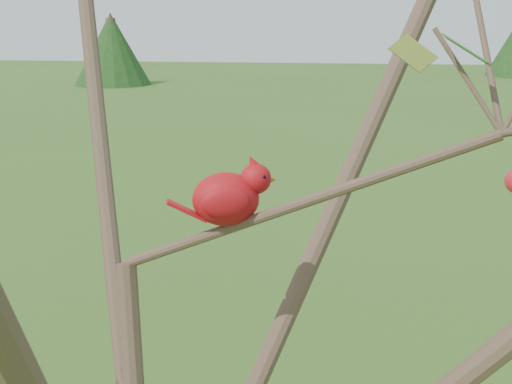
# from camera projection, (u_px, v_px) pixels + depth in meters

# --- Properties ---
(crabapple_tree) EXTENTS (2.35, 2.05, 2.95)m
(crabapple_tree) POSITION_uv_depth(u_px,v_px,m) (142.00, 185.00, 1.07)
(crabapple_tree) COLOR #433024
(crabapple_tree) RESTS_ON ground
(cardinal) EXTENTS (0.18, 0.11, 0.13)m
(cardinal) POSITION_uv_depth(u_px,v_px,m) (230.00, 196.00, 1.17)
(cardinal) COLOR #A90F0E
(cardinal) RESTS_ON ground
(distant_trees) EXTENTS (43.27, 16.08, 3.89)m
(distant_trees) POSITION_uv_depth(u_px,v_px,m) (378.00, 39.00, 27.60)
(distant_trees) COLOR #433024
(distant_trees) RESTS_ON ground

